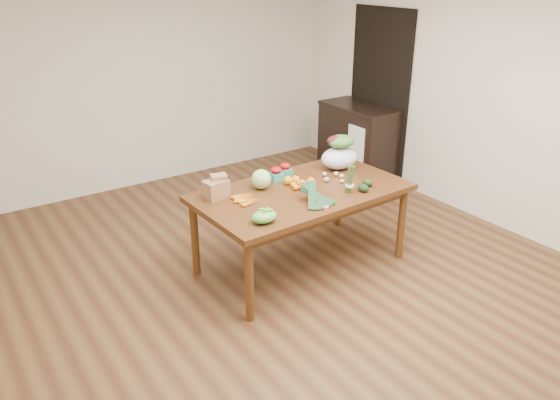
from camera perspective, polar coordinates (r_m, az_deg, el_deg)
floor at (r=4.80m, az=1.06°, el=-8.84°), size 6.00×6.00×0.00m
room_walls at (r=4.23m, az=1.19°, el=6.76°), size 5.02×6.02×2.70m
dining_table at (r=4.92m, az=2.22°, el=-2.96°), size 1.89×1.10×0.75m
doorway_dark at (r=7.05m, az=10.28°, el=10.74°), size 0.02×1.00×2.10m
cabinet at (r=7.07m, az=8.08°, el=6.04°), size 0.52×1.02×0.94m
dish_towel at (r=6.69m, az=7.94°, el=5.76°), size 0.02×0.28×0.45m
paper_bag at (r=4.60m, az=-6.71°, el=1.33°), size 0.27×0.23×0.19m
cabbage at (r=4.76m, az=-1.98°, el=2.18°), size 0.17×0.17×0.17m
strawberry_basket_a at (r=4.96m, az=-0.41°, el=2.64°), size 0.11×0.11×0.10m
strawberry_basket_b at (r=5.08m, az=0.56°, el=3.10°), size 0.11×0.11×0.10m
orange_a at (r=4.86m, az=0.81°, el=2.06°), size 0.08×0.08×0.08m
orange_b at (r=4.88m, az=1.64°, el=2.13°), size 0.08×0.08×0.08m
orange_c at (r=4.85m, az=3.23°, el=1.93°), size 0.08×0.08×0.08m
mandarin_cluster at (r=4.78m, az=2.32°, el=1.67°), size 0.19×0.19×0.09m
carrots at (r=4.56m, az=-3.61°, el=0.12°), size 0.23×0.25×0.03m
snap_pea_bag at (r=4.16m, az=-1.65°, el=-1.74°), size 0.21×0.16×0.09m
kale_bunch at (r=4.45m, az=4.01°, el=0.46°), size 0.33×0.41×0.16m
asparagus_bundle at (r=4.71m, az=7.31°, el=2.21°), size 0.08×0.12×0.26m
potato_a at (r=4.95m, az=4.88°, el=2.16°), size 0.05×0.05×0.05m
potato_b at (r=4.94m, az=6.49°, el=1.98°), size 0.05×0.04×0.04m
potato_c at (r=5.10m, az=5.89°, el=2.74°), size 0.05×0.04×0.04m
potato_d at (r=5.08m, az=4.68°, el=2.71°), size 0.05×0.04×0.04m
potato_e at (r=5.05m, az=6.46°, el=2.51°), size 0.05×0.04×0.04m
avocado_a at (r=4.76m, az=8.68°, el=1.24°), size 0.10×0.12×0.07m
avocado_b at (r=4.89m, az=9.15°, el=1.79°), size 0.09×0.11×0.06m
salad_bag at (r=5.25m, az=6.25°, el=4.83°), size 0.39×0.30×0.29m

